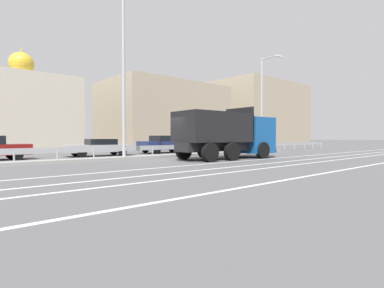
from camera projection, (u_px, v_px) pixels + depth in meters
name	position (u px, v px, depth m)	size (l,w,h in m)	color
ground_plane	(171.00, 160.00, 17.53)	(320.00, 320.00, 0.00)	#565659
lane_strip_0	(249.00, 160.00, 17.33)	(53.28, 0.16, 0.01)	silver
lane_strip_1	(277.00, 163.00, 15.92)	(53.28, 0.16, 0.01)	silver
lane_strip_2	(300.00, 164.00, 14.93)	(53.28, 0.16, 0.01)	silver
lane_strip_3	(354.00, 168.00, 13.04)	(53.28, 0.16, 0.01)	silver
median_island	(149.00, 157.00, 19.27)	(29.30, 1.10, 0.18)	gray
median_guardrail	(139.00, 149.00, 20.11)	(53.28, 0.09, 0.78)	#9EA0A5
dump_truck	(237.00, 138.00, 19.26)	(7.06, 3.07, 3.24)	#144C8C
median_road_sign	(232.00, 139.00, 24.58)	(0.79, 0.16, 2.30)	white
street_lamp_1	(125.00, 69.00, 17.70)	(0.71, 2.51, 9.72)	#ADADB2
street_lamp_2	(263.00, 100.00, 27.31)	(0.71, 2.14, 8.60)	#ADADB2
parked_car_3	(100.00, 147.00, 21.48)	(4.74, 2.09, 1.23)	#A3A3A8
parked_car_4	(165.00, 144.00, 25.99)	(4.64, 1.98, 1.49)	navy
parked_car_5	(214.00, 143.00, 29.72)	(5.01, 2.07, 1.48)	gray
parked_car_6	(248.00, 142.00, 33.32)	(4.79, 2.10, 1.59)	gray
background_building_1	(164.00, 116.00, 44.73)	(17.32, 11.35, 9.14)	tan
background_building_2	(259.00, 114.00, 61.22)	(19.68, 12.14, 12.19)	tan
church_tower	(22.00, 101.00, 41.17)	(3.60, 3.60, 13.90)	silver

